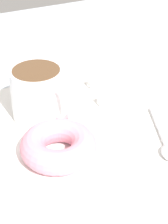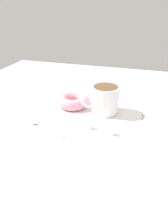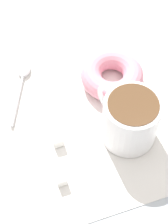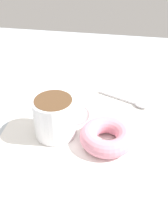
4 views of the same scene
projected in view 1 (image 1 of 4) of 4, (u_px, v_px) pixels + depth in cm
name	position (u px, v px, depth cm)	size (l,w,h in cm)	color
ground_plane	(76.00, 126.00, 65.13)	(120.00, 120.00, 2.00)	#B2BCC6
napkin	(84.00, 122.00, 63.98)	(35.00, 35.00, 0.30)	white
coffee_cup	(39.00, 93.00, 62.92)	(9.05, 12.09, 8.90)	white
donut	(58.00, 146.00, 55.52)	(11.43, 11.43, 3.72)	pink
spoon	(165.00, 144.00, 58.19)	(6.86, 13.81, 0.90)	silver
sugar_cube	(103.00, 101.00, 67.97)	(1.71, 1.71, 1.71)	white
sugar_cube_extra	(92.00, 83.00, 73.57)	(1.58, 1.58, 1.58)	white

